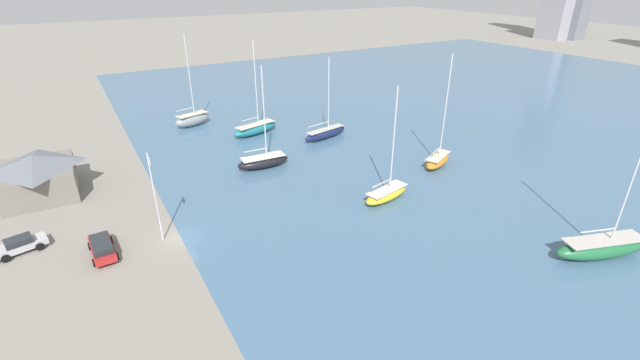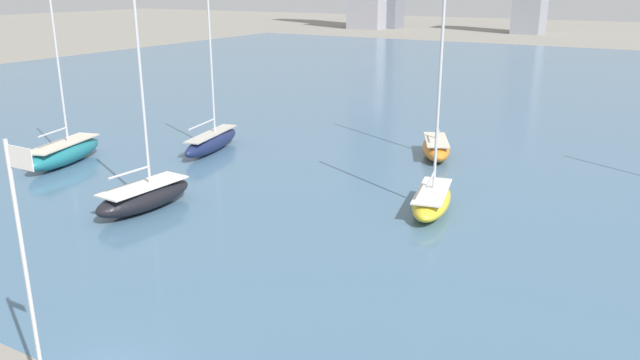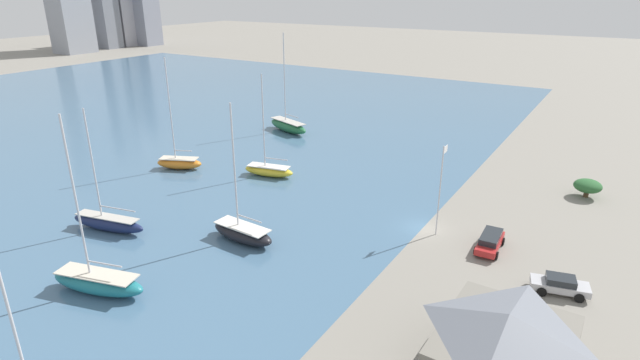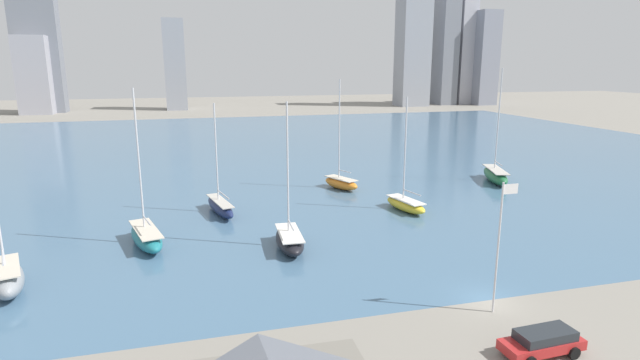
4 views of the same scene
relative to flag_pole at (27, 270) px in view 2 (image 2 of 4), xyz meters
The scene contains 7 objects.
harbor_water 71.85m from the flag_pole, 89.57° to the left, with size 180.00×140.00×0.00m.
flag_pole is the anchor object (origin of this frame).
sailboat_teal 32.63m from the flag_pole, 140.54° to the left, with size 4.55×8.95×15.25m.
sailboat_black 20.35m from the flag_pole, 125.74° to the left, with size 2.94×7.50×14.05m.
sailboat_navy 34.56m from the flag_pole, 120.17° to the left, with size 3.51×8.96×13.04m.
sailboat_orange 37.79m from the flag_pole, 89.56° to the left, with size 4.65×6.73×15.37m.
sailboat_yellow 25.90m from the flag_pole, 79.64° to the left, with size 3.68×7.27×13.69m.
Camera 2 is at (16.78, -12.64, 14.09)m, focal length 35.00 mm.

